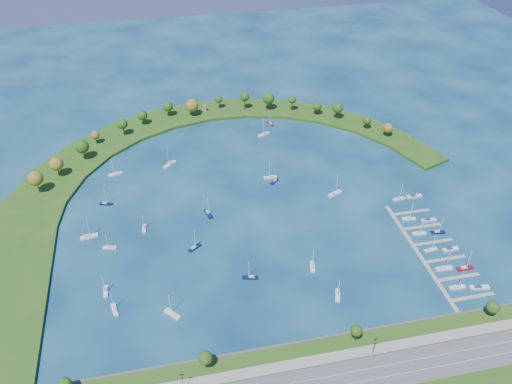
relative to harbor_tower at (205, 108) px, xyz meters
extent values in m
plane|color=#082747|center=(10.67, -116.91, -4.40)|extent=(700.00, 700.00, 0.00)
cube|color=#474442|center=(10.67, -219.41, -3.50)|extent=(420.00, 1.20, 1.80)
cube|color=gray|center=(10.67, -229.91, -2.74)|extent=(420.00, 5.00, 0.12)
cube|color=silver|center=(10.67, -238.41, -2.67)|extent=(420.00, 0.15, 0.02)
sphere|color=#234912|center=(-84.33, -223.91, 3.14)|extent=(5.20, 5.20, 5.20)
cylinder|color=#382314|center=(-29.33, -223.91, -0.18)|extent=(0.56, 0.56, 5.25)
sphere|color=#234912|center=(-29.33, -223.91, 3.65)|extent=(6.00, 6.00, 6.00)
cylinder|color=#382314|center=(35.67, -223.91, 0.00)|extent=(0.56, 0.56, 5.60)
sphere|color=#234912|center=(35.67, -223.91, 3.84)|extent=(5.20, 5.20, 5.20)
cylinder|color=#382314|center=(100.67, -223.91, -0.35)|extent=(0.56, 0.56, 4.90)
sphere|color=#234912|center=(100.67, -223.91, 3.30)|extent=(6.00, 6.00, 6.00)
cylinder|color=black|center=(-39.33, -231.91, 2.20)|extent=(0.24, 0.24, 10.00)
cylinder|color=black|center=(40.67, -231.91, 2.20)|extent=(0.24, 0.24, 10.00)
cube|color=#245316|center=(-116.08, -109.10, -3.40)|extent=(43.73, 48.72, 2.00)
cube|color=#245316|center=(-108.16, -79.34, -3.40)|extent=(50.23, 54.30, 2.00)
cube|color=#245316|center=(-93.36, -52.34, -3.40)|extent=(54.07, 56.09, 2.00)
cube|color=#245316|center=(-72.54, -29.65, -3.40)|extent=(55.20, 54.07, 2.00)
cube|color=#245316|center=(-46.90, -12.59, -3.40)|extent=(53.65, 48.47, 2.00)
cube|color=#245316|center=(-17.92, -2.15, -3.40)|extent=(49.62, 39.75, 2.00)
cube|color=#245316|center=(12.70, 1.07, -3.40)|extent=(44.32, 29.96, 2.00)
cube|color=#245316|center=(43.21, -3.12, -3.40)|extent=(49.49, 38.05, 2.00)
cube|color=#245316|center=(71.84, -14.47, -3.40)|extent=(51.13, 44.12, 2.00)
cube|color=#245316|center=(96.92, -32.34, -3.40)|extent=(49.19, 47.96, 2.00)
cube|color=#245316|center=(117.01, -55.67, -3.40)|extent=(43.90, 49.49, 2.00)
cube|color=#245316|center=(130.95, -83.13, -3.40)|extent=(35.67, 48.74, 2.00)
cube|color=#245316|center=(-116.08, -164.51, -3.45)|extent=(36.00, 130.81, 1.90)
cylinder|color=#382314|center=(-111.04, -82.66, 1.87)|extent=(0.56, 0.56, 8.54)
sphere|color=brown|center=(-111.04, -82.66, 7.93)|extent=(8.96, 8.96, 8.96)
cylinder|color=#382314|center=(-100.95, -67.33, 1.31)|extent=(0.56, 0.56, 7.43)
sphere|color=brown|center=(-100.95, -67.33, 6.73)|extent=(8.52, 8.52, 8.52)
cylinder|color=#382314|center=(-86.37, -50.62, 1.63)|extent=(0.56, 0.56, 8.06)
sphere|color=#234912|center=(-86.37, -50.62, 7.46)|extent=(8.98, 8.98, 8.98)
cylinder|color=#382314|center=(-79.30, -31.83, 0.40)|extent=(0.56, 0.56, 5.61)
sphere|color=brown|center=(-79.30, -31.83, 4.39)|extent=(5.90, 5.90, 5.90)
cylinder|color=#382314|center=(-60.79, -24.24, 1.44)|extent=(0.56, 0.56, 7.68)
sphere|color=#234912|center=(-60.79, -24.24, 6.77)|extent=(7.45, 7.45, 7.45)
cylinder|color=#382314|center=(-46.85, -11.48, 0.65)|extent=(0.56, 0.56, 6.10)
sphere|color=#234912|center=(-46.85, -11.48, 5.17)|extent=(7.35, 7.35, 7.35)
cylinder|color=#382314|center=(-27.75, -2.49, 0.93)|extent=(0.56, 0.56, 6.65)
sphere|color=#234912|center=(-27.75, -2.49, 5.78)|extent=(7.66, 7.66, 7.66)
cylinder|color=#382314|center=(-10.11, -5.39, 0.93)|extent=(0.56, 0.56, 6.66)
sphere|color=brown|center=(-10.11, -5.39, 6.17)|extent=(9.55, 9.55, 9.55)
cylinder|color=#382314|center=(11.13, 2.26, 0.90)|extent=(0.56, 0.56, 6.60)
sphere|color=#234912|center=(11.13, 2.26, 5.33)|extent=(5.66, 5.66, 5.66)
cylinder|color=#382314|center=(30.08, -3.46, 2.19)|extent=(0.56, 0.56, 9.18)
sphere|color=#234912|center=(30.08, -3.46, 8.18)|extent=(7.01, 7.01, 7.01)
cylinder|color=#382314|center=(47.56, -8.31, 1.58)|extent=(0.56, 0.56, 7.97)
sphere|color=#234912|center=(47.56, -8.31, 7.34)|extent=(8.88, 8.88, 8.88)
cylinder|color=#382314|center=(64.53, -13.49, 1.75)|extent=(0.56, 0.56, 8.30)
sphere|color=#234912|center=(64.53, -13.49, 7.10)|extent=(6.05, 6.05, 6.05)
cylinder|color=#382314|center=(81.19, -23.18, 0.36)|extent=(0.56, 0.56, 5.51)
sphere|color=#234912|center=(81.19, -23.18, 4.49)|extent=(6.91, 6.91, 6.91)
cylinder|color=#382314|center=(94.02, -32.66, 1.35)|extent=(0.56, 0.56, 7.51)
sphere|color=#234912|center=(94.02, -32.66, 6.65)|extent=(7.73, 7.73, 7.73)
cylinder|color=#382314|center=(109.65, -51.26, 0.41)|extent=(0.56, 0.56, 5.62)
sphere|color=#234912|center=(109.65, -51.26, 4.41)|extent=(5.96, 5.96, 5.96)
cylinder|color=#382314|center=(119.92, -64.20, 0.23)|extent=(0.56, 0.56, 5.26)
sphere|color=brown|center=(119.92, -64.20, 4.23)|extent=(6.82, 6.82, 6.82)
cylinder|color=gray|center=(0.00, 0.00, -0.20)|extent=(2.20, 2.20, 4.39)
cylinder|color=gray|center=(0.00, 0.00, 2.14)|extent=(2.60, 2.60, 0.30)
cube|color=gray|center=(88.67, -177.91, -4.05)|extent=(2.20, 82.00, 0.40)
cube|color=gray|center=(100.77, -210.91, -4.05)|extent=(22.00, 2.00, 0.40)
cylinder|color=#382314|center=(111.67, -210.91, -3.80)|extent=(0.36, 0.36, 1.60)
cube|color=gray|center=(100.77, -197.71, -4.05)|extent=(22.00, 2.00, 0.40)
cylinder|color=#382314|center=(111.67, -197.71, -3.80)|extent=(0.36, 0.36, 1.60)
cube|color=gray|center=(100.77, -184.51, -4.05)|extent=(22.00, 2.00, 0.40)
cylinder|color=#382314|center=(111.67, -184.51, -3.80)|extent=(0.36, 0.36, 1.60)
cube|color=gray|center=(100.77, -171.31, -4.05)|extent=(22.00, 2.00, 0.40)
cylinder|color=#382314|center=(111.67, -171.31, -3.80)|extent=(0.36, 0.36, 1.60)
cube|color=gray|center=(100.77, -158.11, -4.05)|extent=(22.00, 2.00, 0.40)
cylinder|color=#382314|center=(111.67, -158.11, -3.80)|extent=(0.36, 0.36, 1.60)
cube|color=gray|center=(100.77, -144.91, -4.05)|extent=(22.00, 2.00, 0.40)
cylinder|color=#382314|center=(111.67, -144.91, -3.80)|extent=(0.36, 0.36, 1.60)
cube|color=silver|center=(-67.03, -69.93, -3.89)|extent=(8.85, 4.49, 1.02)
cube|color=#BBBBBF|center=(-66.21, -69.71, -3.02)|extent=(3.31, 2.38, 0.72)
cylinder|color=silver|center=(-67.69, -70.10, 2.38)|extent=(0.32, 0.32, 11.51)
cube|color=#09153B|center=(-72.17, -100.32, -3.95)|extent=(7.77, 4.18, 0.90)
cube|color=#BBBBBF|center=(-72.89, -100.10, -3.19)|extent=(2.93, 2.16, 0.63)
cylinder|color=silver|center=(-71.60, -100.49, 1.55)|extent=(0.32, 0.32, 10.10)
cube|color=silver|center=(-66.83, -183.39, -3.93)|extent=(3.78, 8.17, 0.95)
cube|color=#BBBBBF|center=(-66.66, -184.16, -3.12)|extent=(2.08, 3.02, 0.66)
cylinder|color=silver|center=(-66.96, -182.77, 1.87)|extent=(0.32, 0.32, 10.65)
cube|color=silver|center=(-71.01, -170.75, -3.94)|extent=(2.28, 7.73, 0.92)
cube|color=#BBBBBF|center=(-71.00, -169.98, -3.15)|extent=(1.55, 2.72, 0.65)
cylinder|color=silver|center=(-71.02, -171.37, 1.72)|extent=(0.32, 0.32, 10.39)
cube|color=silver|center=(-69.63, -139.47, -3.97)|extent=(7.45, 3.51, 0.86)
cube|color=#BBBBBF|center=(-68.93, -139.63, -3.24)|extent=(2.76, 1.92, 0.60)
cylinder|color=silver|center=(-70.20, -139.35, 1.31)|extent=(0.32, 0.32, 9.70)
cube|color=silver|center=(-80.58, -128.27, -3.84)|extent=(9.64, 4.23, 1.12)
cube|color=#BBBBBF|center=(-81.50, -128.43, -2.89)|extent=(3.54, 2.38, 0.78)
cylinder|color=silver|center=(-79.85, -128.13, 3.01)|extent=(0.32, 0.32, 12.59)
cube|color=silver|center=(-40.76, -191.64, -3.88)|extent=(7.60, 8.19, 1.05)
cube|color=#BBBBBF|center=(-40.18, -192.30, -2.99)|extent=(3.30, 3.43, 0.73)
cylinder|color=silver|center=(-41.22, -191.11, 2.55)|extent=(0.32, 0.32, 11.80)
cube|color=#09153B|center=(-25.47, -148.98, -3.93)|extent=(7.67, 6.19, 0.94)
cube|color=#BBBBBF|center=(-26.12, -149.42, -3.14)|extent=(3.11, 2.80, 0.65)
cylinder|color=silver|center=(-24.96, -148.63, 1.79)|extent=(0.32, 0.32, 10.52)
cube|color=silver|center=(28.64, -94.05, -3.91)|extent=(8.37, 2.78, 0.99)
cube|color=#BBBBBF|center=(29.47, -94.10, -3.07)|extent=(2.97, 1.78, 0.69)
cylinder|color=silver|center=(27.98, -94.01, 2.15)|extent=(0.32, 0.32, 11.13)
cube|color=#09153B|center=(-1.01, -176.35, -3.94)|extent=(7.95, 3.92, 0.92)
cube|color=#BBBBBF|center=(-0.27, -176.54, -3.16)|extent=(2.96, 2.10, 0.64)
cylinder|color=silver|center=(-1.61, -176.21, 1.69)|extent=(0.32, 0.32, 10.34)
cube|color=silver|center=(36.40, -41.26, -3.85)|extent=(9.41, 6.63, 1.11)
cube|color=#BBBBBF|center=(37.22, -40.83, -2.90)|extent=(3.72, 3.12, 0.78)
cylinder|color=silver|center=(35.75, -41.61, 2.97)|extent=(0.32, 0.32, 12.51)
cube|color=silver|center=(31.46, -175.57, -3.92)|extent=(4.11, 8.26, 0.95)
cube|color=#BBBBBF|center=(31.27, -176.34, -3.11)|extent=(2.20, 3.08, 0.67)
cylinder|color=silver|center=(31.62, -174.95, 1.92)|extent=(0.32, 0.32, 10.74)
cube|color=silver|center=(62.91, -119.06, -3.84)|extent=(9.57, 6.45, 1.12)
cube|color=#BBBBBF|center=(62.07, -119.47, -2.88)|extent=(3.75, 3.08, 0.79)
cylinder|color=silver|center=(63.59, -118.73, 3.05)|extent=(0.32, 0.32, 12.65)
cube|color=silver|center=(-51.00, -127.59, -3.98)|extent=(2.61, 7.12, 0.84)
cube|color=#BBBBBF|center=(-50.94, -126.89, -3.27)|extent=(1.59, 2.56, 0.59)
cylinder|color=silver|center=(-51.06, -128.14, 1.14)|extent=(0.32, 0.32, 9.40)
cube|color=#09153B|center=(-14.49, -122.26, -3.89)|extent=(4.44, 8.89, 1.03)
cube|color=#BBBBBF|center=(-14.70, -121.43, -3.01)|extent=(2.37, 3.32, 0.72)
cylinder|color=silver|center=(-14.32, -122.92, 2.40)|extent=(0.32, 0.32, 11.56)
cube|color=#09153B|center=(30.26, -98.96, -3.99)|extent=(6.42, 6.10, 0.83)
cube|color=#BBBBBF|center=(30.77, -98.49, -3.28)|extent=(2.71, 2.64, 0.58)
cylinder|color=silver|center=(29.85, -99.33, 1.10)|extent=(0.32, 0.32, 9.35)
cube|color=maroon|center=(44.51, -26.91, -4.00)|extent=(4.41, 6.92, 0.81)
cube|color=#BBBBBF|center=(44.78, -27.53, -3.31)|extent=(2.15, 2.68, 0.57)
cylinder|color=silver|center=(44.30, -26.42, 0.95)|extent=(0.32, 0.32, 9.08)
cube|color=silver|center=(-32.25, -66.22, -3.80)|extent=(9.30, 8.83, 1.20)
cube|color=#BBBBBF|center=(-31.51, -65.54, -2.78)|extent=(3.92, 3.82, 0.84)
cylinder|color=silver|center=(-32.84, -66.76, 3.57)|extent=(0.32, 0.32, 13.53)
cube|color=silver|center=(37.60, -196.56, -3.92)|extent=(4.86, 8.26, 0.96)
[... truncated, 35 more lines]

